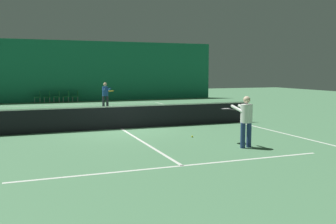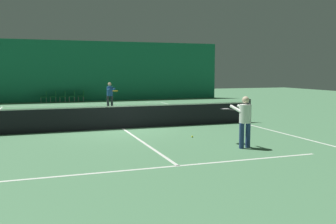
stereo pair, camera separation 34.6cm
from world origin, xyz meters
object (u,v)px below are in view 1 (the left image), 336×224
(player_near, at_px, (245,118))
(courtside_chair_4, at_px, (76,95))
(player_far, at_px, (105,94))
(courtside_chair_0, at_px, (38,96))
(courtside_chair_2, at_px, (57,96))
(tennis_net, at_px, (121,116))
(tennis_ball, at_px, (192,136))
(courtside_chair_3, at_px, (67,96))
(courtside_chair_1, at_px, (48,96))

(player_near, xyz_separation_m, courtside_chair_4, (-2.74, 19.39, -0.44))
(player_far, xyz_separation_m, courtside_chair_4, (-1.06, 6.09, -0.47))
(courtside_chair_0, bearing_deg, courtside_chair_2, 90.00)
(tennis_net, relative_size, tennis_ball, 181.82)
(player_near, xyz_separation_m, courtside_chair_3, (-3.43, 19.39, -0.44))
(player_far, height_order, courtside_chair_1, player_far)
(player_far, distance_m, courtside_chair_0, 7.20)
(player_near, distance_m, courtside_chair_2, 19.83)
(player_near, height_order, courtside_chair_1, player_near)
(tennis_net, height_order, player_far, player_far)
(player_near, bearing_deg, courtside_chair_0, 5.55)
(player_near, distance_m, courtside_chair_3, 19.70)
(tennis_net, relative_size, courtside_chair_0, 14.29)
(tennis_net, relative_size, player_near, 7.53)
(player_far, relative_size, courtside_chair_3, 1.95)
(courtside_chair_2, xyz_separation_m, tennis_ball, (3.31, -17.22, -0.45))
(tennis_net, xyz_separation_m, courtside_chair_1, (-2.10, 14.40, -0.03))
(tennis_ball, bearing_deg, player_near, -69.86)
(courtside_chair_1, bearing_deg, courtside_chair_0, -90.00)
(courtside_chair_0, xyz_separation_m, courtside_chair_1, (0.68, 0.00, 0.00))
(courtside_chair_1, bearing_deg, courtside_chair_3, 90.00)
(tennis_net, xyz_separation_m, courtside_chair_3, (-0.73, 14.40, -0.03))
(player_far, bearing_deg, tennis_ball, -4.65)
(courtside_chair_1, distance_m, courtside_chair_4, 2.05)
(player_far, bearing_deg, courtside_chair_4, -179.31)
(courtside_chair_2, xyz_separation_m, courtside_chair_4, (1.37, 0.00, 0.00))
(tennis_net, bearing_deg, player_far, 83.02)
(player_far, xyz_separation_m, courtside_chair_2, (-2.43, 6.09, -0.47))
(tennis_net, relative_size, player_far, 7.32)
(tennis_ball, bearing_deg, courtside_chair_3, 98.69)
(courtside_chair_1, relative_size, courtside_chair_2, 1.00)
(player_far, height_order, tennis_ball, player_far)
(tennis_net, xyz_separation_m, courtside_chair_4, (-0.04, 14.40, -0.03))
(courtside_chair_3, bearing_deg, courtside_chair_1, -90.00)
(courtside_chair_1, height_order, courtside_chair_4, same)
(tennis_net, relative_size, courtside_chair_2, 14.29)
(tennis_net, bearing_deg, tennis_ball, -55.98)
(player_near, height_order, courtside_chair_2, player_near)
(player_near, xyz_separation_m, player_far, (-1.68, 13.30, 0.03))
(courtside_chair_0, distance_m, courtside_chair_2, 1.37)
(courtside_chair_1, xyz_separation_m, courtside_chair_4, (2.05, 0.00, 0.00))
(tennis_net, xyz_separation_m, courtside_chair_2, (-1.41, 14.40, -0.03))
(courtside_chair_3, distance_m, tennis_ball, 17.42)
(player_near, relative_size, player_far, 0.97)
(player_near, xyz_separation_m, courtside_chair_0, (-5.48, 19.39, -0.44))
(courtside_chair_2, relative_size, courtside_chair_4, 1.00)
(courtside_chair_0, height_order, courtside_chair_1, same)
(courtside_chair_1, xyz_separation_m, tennis_ball, (4.00, -17.22, -0.45))
(player_far, xyz_separation_m, courtside_chair_1, (-3.12, 6.09, -0.47))
(courtside_chair_4, bearing_deg, courtside_chair_0, -90.00)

